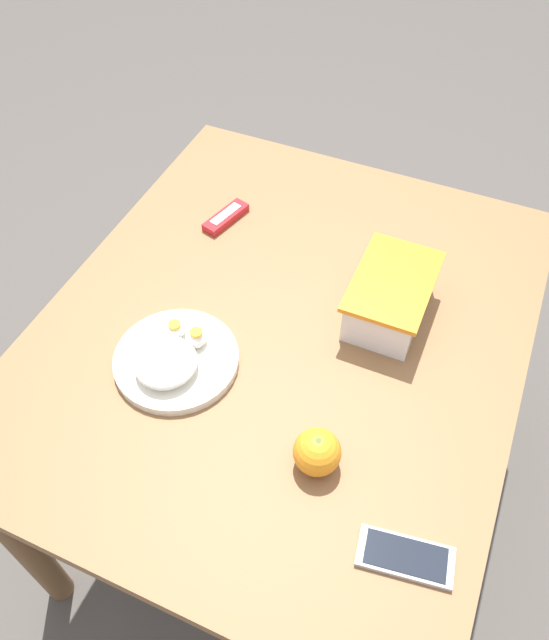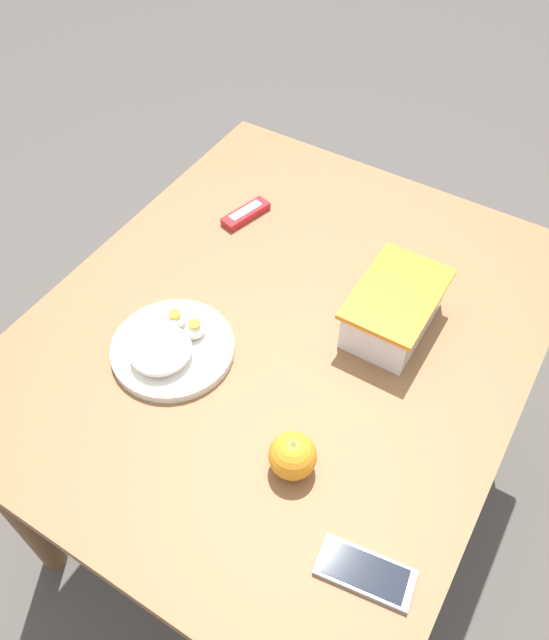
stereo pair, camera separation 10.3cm
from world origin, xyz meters
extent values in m
plane|color=#4C4742|center=(0.00, 0.00, 0.00)|extent=(10.00, 10.00, 0.00)
cube|color=brown|center=(0.00, 0.00, 0.69)|extent=(1.08, 0.90, 0.03)
cylinder|color=brown|center=(-0.48, -0.39, 0.34)|extent=(0.06, 0.06, 0.67)
cylinder|color=brown|center=(0.48, -0.39, 0.34)|extent=(0.06, 0.06, 0.67)
cylinder|color=brown|center=(-0.48, 0.39, 0.34)|extent=(0.06, 0.06, 0.67)
cube|color=white|center=(-0.11, 0.18, 0.75)|extent=(0.20, 0.13, 0.09)
cube|color=beige|center=(-0.11, 0.18, 0.73)|extent=(0.18, 0.12, 0.06)
cube|color=orange|center=(-0.11, 0.18, 0.80)|extent=(0.22, 0.14, 0.01)
ellipsoid|color=gray|center=(-0.16, 0.16, 0.76)|extent=(0.05, 0.05, 0.03)
ellipsoid|color=gray|center=(-0.11, 0.17, 0.76)|extent=(0.05, 0.05, 0.02)
ellipsoid|color=gray|center=(-0.05, 0.17, 0.76)|extent=(0.05, 0.04, 0.03)
sphere|color=orange|center=(0.25, 0.16, 0.74)|extent=(0.08, 0.08, 0.08)
cylinder|color=#4C662D|center=(0.25, 0.16, 0.78)|extent=(0.01, 0.01, 0.00)
cylinder|color=silver|center=(0.16, -0.14, 0.71)|extent=(0.23, 0.23, 0.02)
ellipsoid|color=white|center=(0.19, -0.14, 0.74)|extent=(0.12, 0.11, 0.04)
ellipsoid|color=white|center=(0.12, -0.17, 0.74)|extent=(0.04, 0.03, 0.03)
cylinder|color=#F4A823|center=(0.12, -0.17, 0.75)|extent=(0.02, 0.02, 0.01)
ellipsoid|color=white|center=(0.12, -0.12, 0.74)|extent=(0.04, 0.03, 0.03)
cylinder|color=#F4A823|center=(0.12, -0.12, 0.75)|extent=(0.02, 0.02, 0.01)
cube|color=red|center=(-0.23, -0.24, 0.71)|extent=(0.12, 0.07, 0.02)
cube|color=white|center=(-0.23, -0.24, 0.72)|extent=(0.08, 0.04, 0.00)
cube|color=#ADADB2|center=(0.34, 0.34, 0.71)|extent=(0.08, 0.15, 0.01)
cube|color=black|center=(0.34, 0.34, 0.71)|extent=(0.07, 0.13, 0.00)
camera|label=1|loc=(0.71, 0.29, 1.64)|focal=35.00mm
camera|label=2|loc=(0.66, 0.38, 1.64)|focal=35.00mm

